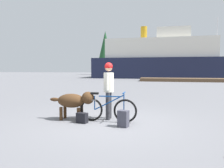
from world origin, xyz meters
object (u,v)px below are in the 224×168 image
(backpack, at_px, (123,119))
(sailboat_moored, at_px, (216,75))
(dog, at_px, (74,101))
(person_cyclist, at_px, (109,85))
(handbag_pannier, at_px, (82,118))
(bicycle, at_px, (108,109))
(ferry_boat, at_px, (159,60))

(backpack, relative_size, sailboat_moored, 0.05)
(dog, xyz_separation_m, backpack, (1.62, -0.47, -0.37))
(person_cyclist, distance_m, dog, 1.18)
(backpack, distance_m, handbag_pannier, 1.27)
(handbag_pannier, xyz_separation_m, sailboat_moored, (11.44, 30.20, 0.37))
(bicycle, relative_size, sailboat_moored, 0.18)
(dog, height_order, ferry_boat, ferry_boat)
(bicycle, distance_m, ferry_boat, 31.52)
(person_cyclist, relative_size, dog, 1.22)
(bicycle, height_order, sailboat_moored, sailboat_moored)
(handbag_pannier, bearing_deg, dog, 139.37)
(person_cyclist, distance_m, backpack, 1.31)
(dog, bearing_deg, handbag_pannier, -40.63)
(dog, relative_size, handbag_pannier, 4.58)
(dog, height_order, sailboat_moored, sailboat_moored)
(bicycle, xyz_separation_m, ferry_boat, (1.90, 31.34, 2.80))
(bicycle, bearing_deg, ferry_boat, 86.52)
(bicycle, relative_size, handbag_pannier, 5.45)
(bicycle, relative_size, backpack, 3.82)
(handbag_pannier, bearing_deg, ferry_boat, 85.28)
(dog, xyz_separation_m, ferry_boat, (2.97, 31.31, 2.59))
(handbag_pannier, bearing_deg, backpack, -7.04)
(person_cyclist, relative_size, handbag_pannier, 5.60)
(backpack, height_order, sailboat_moored, sailboat_moored)
(backpack, xyz_separation_m, handbag_pannier, (-1.25, 0.15, -0.08))
(bicycle, xyz_separation_m, sailboat_moored, (10.73, 29.92, 0.13))
(person_cyclist, height_order, ferry_boat, ferry_boat)
(backpack, height_order, ferry_boat, ferry_boat)
(person_cyclist, distance_m, sailboat_moored, 31.47)
(person_cyclist, xyz_separation_m, backpack, (0.59, -0.79, -0.86))
(bicycle, relative_size, dog, 1.19)
(ferry_boat, bearing_deg, dog, -95.43)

